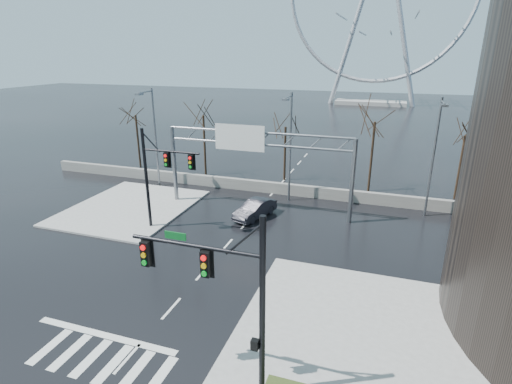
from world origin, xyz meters
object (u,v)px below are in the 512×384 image
at_px(signal_mast_far, 158,171).
at_px(sign_gantry, 253,154).
at_px(signal_mast_near, 228,288).
at_px(car, 255,209).

relative_size(signal_mast_far, sign_gantry, 0.49).
bearing_deg(signal_mast_far, signal_mast_near, -49.74).
bearing_deg(signal_mast_far, sign_gantry, 47.53).
distance_m(signal_mast_far, sign_gantry, 8.14).
bearing_deg(car, sign_gantry, 132.95).
height_order(sign_gantry, car, sign_gantry).
bearing_deg(signal_mast_near, signal_mast_far, 130.26).
bearing_deg(signal_mast_far, car, 36.93).
relative_size(signal_mast_near, car, 1.78).
relative_size(signal_mast_near, sign_gantry, 0.49).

